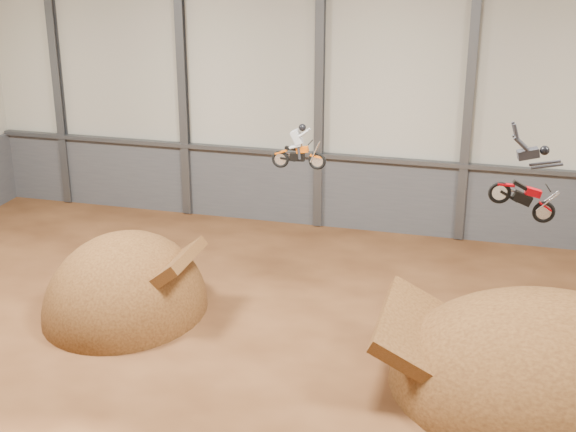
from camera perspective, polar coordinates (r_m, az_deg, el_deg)
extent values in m
plane|color=#452512|center=(25.10, 1.88, -13.13)|extent=(40.00, 40.00, 0.00)
cube|color=#B9B5A4|center=(36.39, 7.53, 9.29)|extent=(40.00, 0.10, 14.00)
cube|color=#4B4C52|center=(37.63, 7.14, 1.39)|extent=(39.80, 0.18, 3.50)
cube|color=#47494F|center=(36.95, 7.23, 3.96)|extent=(39.80, 0.35, 0.20)
cube|color=#47494F|center=(41.75, -16.16, 10.07)|extent=(0.40, 0.36, 13.90)
cube|color=#47494F|center=(38.77, -7.53, 9.96)|extent=(0.40, 0.36, 13.90)
cube|color=#47494F|center=(36.77, 2.26, 9.56)|extent=(0.40, 0.36, 13.90)
cube|color=#47494F|center=(35.91, 12.81, 8.82)|extent=(0.40, 0.36, 13.90)
ellipsoid|color=#412410|center=(31.04, -11.39, -6.59)|extent=(5.98, 6.90, 5.98)
ellipsoid|color=#412410|center=(26.95, 18.06, -11.68)|extent=(10.07, 8.91, 5.81)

